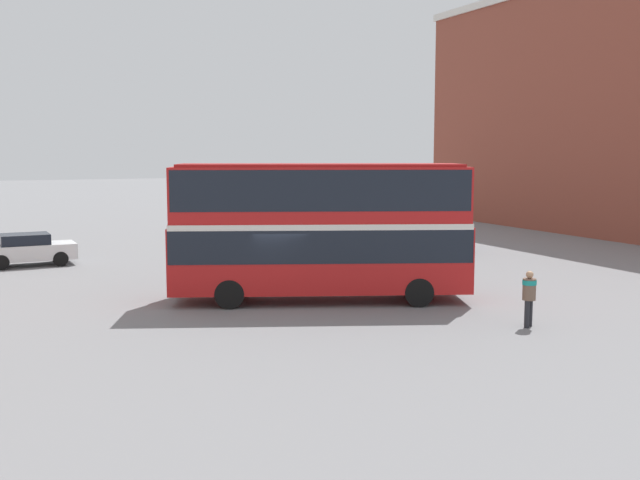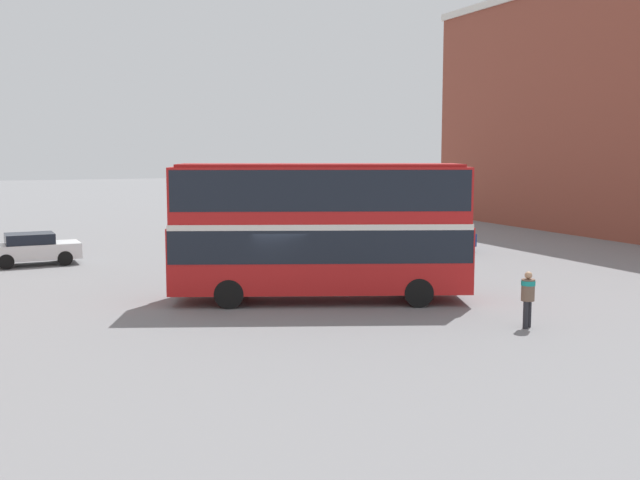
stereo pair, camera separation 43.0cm
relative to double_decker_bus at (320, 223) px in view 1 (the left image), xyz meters
The scene contains 5 objects.
ground_plane 3.03m from the double_decker_bus, behind, with size 240.00×240.00×0.00m, color slate.
double_decker_bus is the anchor object (origin of this frame).
pedestrian_foreground 7.47m from the double_decker_bus, 55.82° to the right, with size 0.57×0.57×1.68m.
parked_car_kerb_near 15.68m from the double_decker_bus, 124.77° to the left, with size 4.10×2.05×1.46m.
parked_car_kerb_far 14.19m from the double_decker_bus, 42.16° to the left, with size 4.16×2.15×1.45m.
Camera 1 is at (-9.01, -23.59, 5.19)m, focal length 42.00 mm.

